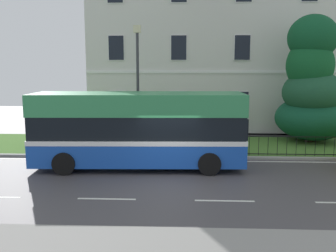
{
  "coord_description": "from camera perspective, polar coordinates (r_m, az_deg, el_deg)",
  "views": [
    {
      "loc": [
        0.67,
        -14.12,
        4.47
      ],
      "look_at": [
        -0.17,
        3.76,
        1.66
      ],
      "focal_mm": 40.75,
      "sensor_mm": 36.0,
      "label": 1
    }
  ],
  "objects": [
    {
      "name": "ground_plane",
      "position": [
        15.87,
        0.15,
        -7.49
      ],
      "size": [
        60.0,
        56.0,
        0.18
      ],
      "color": "#464346"
    },
    {
      "name": "georgian_townhouse",
      "position": [
        30.43,
        5.73,
        13.02
      ],
      "size": [
        16.43,
        11.18,
        13.04
      ],
      "color": "silver",
      "rests_on": "ground_plane"
    },
    {
      "name": "iron_verge_railing",
      "position": [
        18.98,
        7.3,
        -2.85
      ],
      "size": [
        13.25,
        0.04,
        0.97
      ],
      "color": "black",
      "rests_on": "ground_plane"
    },
    {
      "name": "evergreen_tree",
      "position": [
        23.39,
        20.71,
        5.19
      ],
      "size": [
        4.22,
        4.22,
        7.21
      ],
      "color": "#423328",
      "rests_on": "ground_plane"
    },
    {
      "name": "single_decker_bus",
      "position": [
        16.79,
        -4.39,
        -0.44
      ],
      "size": [
        9.28,
        2.96,
        3.32
      ],
      "rotation": [
        0.0,
        0.0,
        0.04
      ],
      "color": "#194CB2",
      "rests_on": "ground_plane"
    },
    {
      "name": "street_lamp_post",
      "position": [
        19.16,
        -4.54,
        6.8
      ],
      "size": [
        0.36,
        0.24,
        6.33
      ],
      "color": "#333338",
      "rests_on": "ground_plane"
    },
    {
      "name": "litter_bin",
      "position": [
        19.26,
        0.25,
        -2.38
      ],
      "size": [
        0.56,
        0.56,
        1.14
      ],
      "color": "#4C4742",
      "rests_on": "ground_plane"
    }
  ]
}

